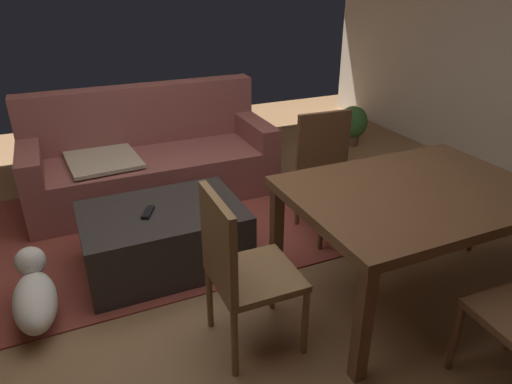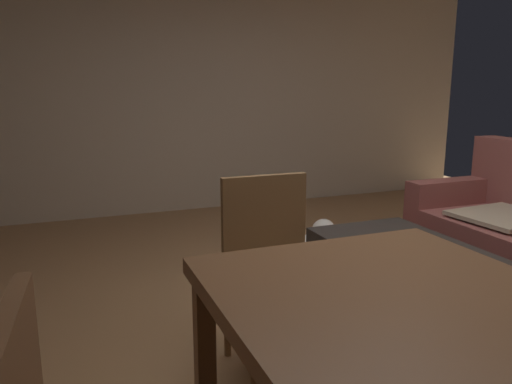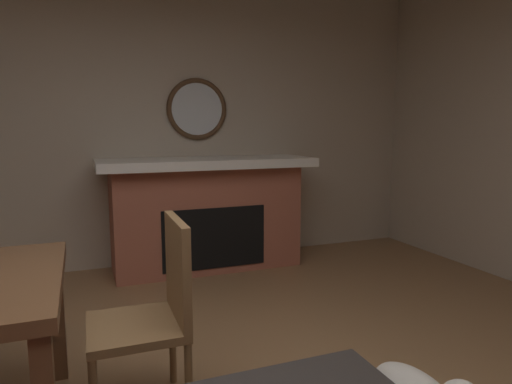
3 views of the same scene
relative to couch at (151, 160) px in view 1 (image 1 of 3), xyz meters
name	(u,v)px [view 1 (image 1 of 3)]	position (x,y,z in m)	size (l,w,h in m)	color
floor	(206,278)	(0.02, -1.46, -0.33)	(7.89, 7.89, 0.00)	olive
area_rug	(150,227)	(-0.18, -0.63, -0.32)	(2.60, 2.00, 0.01)	brown
couch	(151,160)	(0.00, 0.00, 0.00)	(2.14, 0.89, 0.95)	#8C4C47
ottoman_coffee_table	(164,238)	(-0.18, -1.19, -0.11)	(1.07, 0.74, 0.44)	#2D2826
tv_remote	(148,212)	(-0.28, -1.21, 0.12)	(0.05, 0.16, 0.02)	black
dining_table	(414,201)	(1.12, -2.12, 0.33)	(1.45, 1.05, 0.74)	brown
dining_chair_west	(239,265)	(0.00, -2.12, 0.19)	(0.45, 0.45, 0.93)	brown
dining_chair_north	(329,168)	(1.12, -1.20, 0.19)	(0.46, 0.46, 0.93)	brown
potted_plant	(353,124)	(2.45, 0.35, -0.07)	(0.34, 0.34, 0.47)	brown
small_dog	(34,295)	(-1.02, -1.46, -0.14)	(0.24, 0.59, 0.34)	silver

